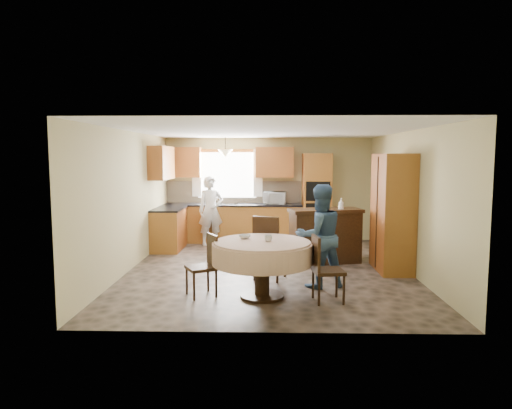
{
  "coord_description": "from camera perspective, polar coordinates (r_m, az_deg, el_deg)",
  "views": [
    {
      "loc": [
        -0.01,
        -8.14,
        2.04
      ],
      "look_at": [
        -0.23,
        0.3,
        1.16
      ],
      "focal_mm": 32.0,
      "sensor_mm": 36.0,
      "label": 1
    }
  ],
  "objects": [
    {
      "name": "floor",
      "position": [
        8.39,
        1.53,
        -8.1
      ],
      "size": [
        5.0,
        6.0,
        0.01
      ],
      "primitive_type": "cube",
      "color": "brown",
      "rests_on": "ground"
    },
    {
      "name": "ceiling",
      "position": [
        8.15,
        1.58,
        9.2
      ],
      "size": [
        5.0,
        6.0,
        0.01
      ],
      "primitive_type": "cube",
      "color": "white",
      "rests_on": "wall_back"
    },
    {
      "name": "wall_back",
      "position": [
        11.17,
        1.54,
        1.92
      ],
      "size": [
        5.0,
        0.02,
        2.5
      ],
      "primitive_type": "cube",
      "color": "tan",
      "rests_on": "floor"
    },
    {
      "name": "wall_front",
      "position": [
        5.2,
        1.61,
        -2.79
      ],
      "size": [
        5.0,
        0.02,
        2.5
      ],
      "primitive_type": "cube",
      "color": "tan",
      "rests_on": "floor"
    },
    {
      "name": "wall_left",
      "position": [
        8.55,
        -15.45,
        0.45
      ],
      "size": [
        0.02,
        6.0,
        2.5
      ],
      "primitive_type": "cube",
      "color": "tan",
      "rests_on": "floor"
    },
    {
      "name": "wall_right",
      "position": [
        8.56,
        18.55,
        0.36
      ],
      "size": [
        0.02,
        6.0,
        2.5
      ],
      "primitive_type": "cube",
      "color": "tan",
      "rests_on": "floor"
    },
    {
      "name": "window",
      "position": [
        11.17,
        -3.6,
        3.71
      ],
      "size": [
        1.4,
        0.03,
        1.1
      ],
      "primitive_type": "cube",
      "color": "white",
      "rests_on": "wall_back"
    },
    {
      "name": "curtain_left",
      "position": [
        11.21,
        -7.46,
        3.93
      ],
      "size": [
        0.22,
        0.02,
        1.15
      ],
      "primitive_type": "cube",
      "color": "white",
      "rests_on": "wall_back"
    },
    {
      "name": "curtain_right",
      "position": [
        11.08,
        0.25,
        3.96
      ],
      "size": [
        0.22,
        0.02,
        1.15
      ],
      "primitive_type": "cube",
      "color": "white",
      "rests_on": "wall_back"
    },
    {
      "name": "base_cab_back",
      "position": [
        10.99,
        -2.91,
        -2.4
      ],
      "size": [
        3.3,
        0.6,
        0.88
      ],
      "primitive_type": "cube",
      "color": "#B07B2E",
      "rests_on": "floor"
    },
    {
      "name": "counter_back",
      "position": [
        10.93,
        -2.93,
        -0.02
      ],
      "size": [
        3.3,
        0.64,
        0.04
      ],
      "primitive_type": "cube",
      "color": "black",
      "rests_on": "base_cab_back"
    },
    {
      "name": "base_cab_left",
      "position": [
        10.3,
        -10.82,
        -3.07
      ],
      "size": [
        0.6,
        1.2,
        0.88
      ],
      "primitive_type": "cube",
      "color": "#B07B2E",
      "rests_on": "floor"
    },
    {
      "name": "counter_left",
      "position": [
        10.24,
        -10.87,
        -0.53
      ],
      "size": [
        0.64,
        1.2,
        0.04
      ],
      "primitive_type": "cube",
      "color": "black",
      "rests_on": "base_cab_left"
    },
    {
      "name": "backsplash",
      "position": [
        11.19,
        -2.82,
        1.56
      ],
      "size": [
        3.3,
        0.02,
        0.55
      ],
      "primitive_type": "cube",
      "color": "tan",
      "rests_on": "wall_back"
    },
    {
      "name": "wall_cab_left",
      "position": [
        11.16,
        -9.08,
        5.23
      ],
      "size": [
        0.85,
        0.33,
        0.72
      ],
      "primitive_type": "cube",
      "color": "#B66A2D",
      "rests_on": "wall_back"
    },
    {
      "name": "wall_cab_right",
      "position": [
        10.98,
        2.33,
        5.29
      ],
      "size": [
        0.9,
        0.33,
        0.72
      ],
      "primitive_type": "cube",
      "color": "#B66A2D",
      "rests_on": "wall_back"
    },
    {
      "name": "wall_cab_side",
      "position": [
        10.21,
        -11.72,
        5.12
      ],
      "size": [
        0.33,
        1.2,
        0.72
      ],
      "primitive_type": "cube",
      "color": "#B66A2D",
      "rests_on": "wall_left"
    },
    {
      "name": "oven_tower",
      "position": [
        10.94,
        7.57,
        0.78
      ],
      "size": [
        0.66,
        0.62,
        2.12
      ],
      "primitive_type": "cube",
      "color": "#B07B2E",
      "rests_on": "floor"
    },
    {
      "name": "oven_upper",
      "position": [
        10.61,
        7.77,
        1.65
      ],
      "size": [
        0.56,
        0.01,
        0.45
      ],
      "primitive_type": "cube",
      "color": "black",
      "rests_on": "oven_tower"
    },
    {
      "name": "oven_lower",
      "position": [
        10.66,
        7.73,
        -1.03
      ],
      "size": [
        0.56,
        0.01,
        0.45
      ],
      "primitive_type": "cube",
      "color": "black",
      "rests_on": "oven_tower"
    },
    {
      "name": "pendant",
      "position": [
        10.68,
        -3.85,
        6.39
      ],
      "size": [
        0.36,
        0.36,
        0.18
      ],
      "primitive_type": "cone",
      "rotation": [
        3.14,
        0.0,
        0.0
      ],
      "color": "beige",
      "rests_on": "ceiling"
    },
    {
      "name": "sideboard",
      "position": [
        8.94,
        8.63,
        -4.08
      ],
      "size": [
        1.47,
        0.86,
        0.98
      ],
      "primitive_type": "cube",
      "rotation": [
        0.0,
        0.0,
        0.23
      ],
      "color": "#36210E",
      "rests_on": "floor"
    },
    {
      "name": "space_heater",
      "position": [
        9.53,
        11.11,
        -5.02
      ],
      "size": [
        0.41,
        0.34,
        0.48
      ],
      "primitive_type": "cube",
      "rotation": [
        0.0,
        0.0,
        0.31
      ],
      "color": "black",
      "rests_on": "floor"
    },
    {
      "name": "cupboard",
      "position": [
        8.5,
        16.7,
        -0.98
      ],
      "size": [
        0.55,
        1.1,
        2.1
      ],
      "primitive_type": "cube",
      "color": "#B07B2E",
      "rests_on": "floor"
    },
    {
      "name": "dining_table",
      "position": [
        6.63,
        0.78,
        -6.16
      ],
      "size": [
        1.45,
        1.45,
        0.83
      ],
      "color": "#36210E",
      "rests_on": "floor"
    },
    {
      "name": "chair_left",
      "position": [
        6.8,
        -6.29,
        -7.15
      ],
      "size": [
        0.53,
        0.53,
        0.91
      ],
      "rotation": [
        0.0,
        0.0,
        -1.08
      ],
      "color": "#36210E",
      "rests_on": "floor"
    },
    {
      "name": "chair_back",
      "position": [
        7.56,
        1.53,
        -5.05
      ],
      "size": [
        0.6,
        0.6,
        1.08
      ],
      "rotation": [
        0.0,
        0.0,
        2.79
      ],
      "color": "#36210E",
      "rests_on": "floor"
    },
    {
      "name": "chair_right",
      "position": [
        6.53,
        8.38,
        -7.55
      ],
      "size": [
        0.46,
        0.46,
        0.94
      ],
      "rotation": [
        0.0,
        0.0,
        1.71
      ],
      "color": "#36210E",
      "rests_on": "floor"
    },
    {
      "name": "framed_picture",
      "position": [
        10.06,
        15.76,
        3.09
      ],
      "size": [
        0.06,
        0.58,
        0.48
      ],
      "color": "gold",
      "rests_on": "wall_right"
    },
    {
      "name": "microwave",
      "position": [
        10.83,
        2.34,
        0.82
      ],
      "size": [
        0.56,
        0.41,
        0.29
      ],
      "primitive_type": "imported",
      "rotation": [
        0.0,
        0.0,
        -0.09
      ],
      "color": "silver",
      "rests_on": "counter_back"
    },
    {
      "name": "person_sink",
      "position": [
        10.59,
        -5.67,
        -0.79
      ],
      "size": [
        0.68,
        0.56,
        1.6
      ],
      "primitive_type": "imported",
      "rotation": [
        0.0,
        0.0,
        0.35
      ],
      "color": "silver",
      "rests_on": "floor"
    },
    {
      "name": "person_dining",
      "position": [
        7.21,
        7.95,
        -3.92
      ],
      "size": [
        0.95,
        0.84,
        1.62
      ],
      "primitive_type": "imported",
      "rotation": [
        0.0,
        0.0,
        3.48
      ],
      "color": "#365377",
      "rests_on": "floor"
    },
    {
      "name": "bowl_sideboard",
      "position": [
        8.82,
        5.81,
        -0.77
      ],
      "size": [
        0.32,
        0.32,
        0.06
      ],
      "primitive_type": "imported",
      "rotation": [
        0.0,
        0.0,
        0.43
      ],
      "color": "#B2B2B2",
      "rests_on": "sideboard"
    },
    {
      "name": "bottle_sideboard",
      "position": [
        8.89,
        10.59,
        -0.09
      ],
      "size": [
        0.11,
        0.11,
        0.27
      ],
      "primitive_type": "imported",
      "rotation": [
        0.0,
        0.0,
        0.01
      ],
      "color": "silver",
      "rests_on": "sideboard"
    },
    {
      "name": "cup_table",
      "position": [
        6.59,
        1.55,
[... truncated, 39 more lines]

